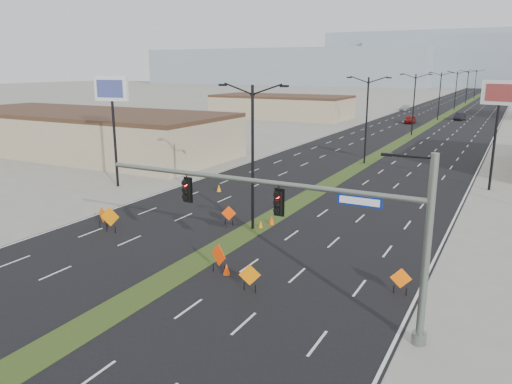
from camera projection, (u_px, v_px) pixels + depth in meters
The scene contains 30 objects.
ground at pixel (139, 296), 24.97m from camera, with size 600.00×600.00×0.00m, color gray.
road_surface at pixel (440, 118), 110.67m from camera, with size 25.00×400.00×0.02m, color black.
median_strip at pixel (440, 118), 110.67m from camera, with size 2.00×400.00×0.04m, color #2B491A.
building_sw_near at pixel (84, 134), 65.95m from camera, with size 40.00×16.00×5.00m, color tan.
building_sw_far at pixel (281, 108), 111.79m from camera, with size 30.00×14.00×4.50m, color tan.
mesa_west at pixel (286, 67), 316.70m from camera, with size 180.00×50.00×22.00m, color #8495A4.
mesa_backdrop at pixel (445, 59), 308.91m from camera, with size 140.00×50.00×32.00m, color #8495A4.
signal_mast at pixel (317, 218), 21.63m from camera, with size 16.30×0.60×8.00m.
streetlight_0 at pixel (253, 153), 33.93m from camera, with size 5.15×0.24×10.02m.
streetlight_1 at pixel (367, 118), 57.92m from camera, with size 5.15×0.24×10.02m.
streetlight_2 at pixel (414, 103), 81.92m from camera, with size 5.15×0.24×10.02m.
streetlight_3 at pixel (440, 94), 105.91m from camera, with size 5.15×0.24×10.02m.
streetlight_4 at pixel (456, 89), 129.91m from camera, with size 5.15×0.24×10.02m.
streetlight_5 at pixel (467, 86), 153.91m from camera, with size 5.15×0.24×10.02m.
streetlight_6 at pixel (475, 83), 177.90m from camera, with size 5.15×0.24×10.02m.
car_left at pixel (410, 119), 101.05m from camera, with size 1.91×4.76×1.62m, color maroon.
car_mid at pixel (460, 116), 107.21m from camera, with size 1.66×4.76×1.57m, color black.
car_far at pixel (405, 108), 130.90m from camera, with size 1.89×4.65×1.35m, color #ABB0B5.
construction_sign_0 at pixel (103, 215), 35.24m from camera, with size 1.16×0.46×1.63m.
construction_sign_1 at pixel (110, 218), 34.27m from camera, with size 1.33×0.43×1.83m.
construction_sign_2 at pixel (229, 214), 36.01m from camera, with size 0.98×0.47×1.41m.
construction_sign_3 at pixel (219, 256), 27.51m from camera, with size 1.19×0.53×1.70m.
construction_sign_4 at pixel (250, 276), 25.21m from camera, with size 1.05×0.48×1.50m.
construction_sign_5 at pixel (401, 279), 24.93m from camera, with size 1.04×0.29×1.42m.
cone_0 at pixel (227, 269), 27.44m from camera, with size 0.40×0.40×0.67m, color #FA4505.
cone_1 at pixel (272, 220), 36.13m from camera, with size 0.41×0.41×0.69m, color #F44905.
cone_2 at pixel (261, 224), 35.37m from camera, with size 0.34×0.34×0.56m, color #FF6B05.
cone_3 at pixel (219, 188), 45.72m from camera, with size 0.41×0.41×0.68m, color orange.
pole_sign_west at pixel (112, 97), 45.85m from camera, with size 3.37×0.97×10.33m.
pole_sign_east_near at pixel (499, 101), 44.48m from camera, with size 3.18×1.46×10.00m.
Camera 1 is at (15.90, -17.53, 11.15)m, focal length 35.00 mm.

